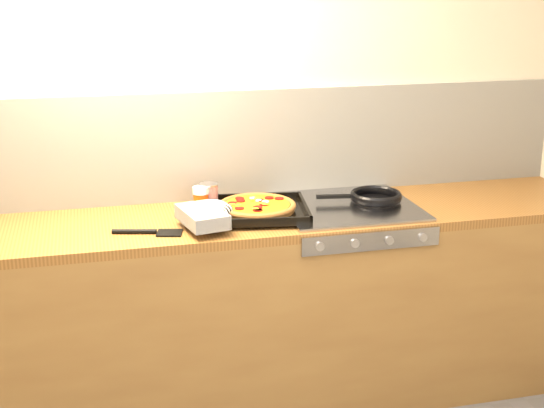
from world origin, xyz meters
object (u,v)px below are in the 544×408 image
object	(u,v)px
frying_pan	(375,197)
pizza_on_tray	(242,209)
tomato_can	(209,196)
juice_glass	(201,200)

from	to	relation	value
frying_pan	pizza_on_tray	bearing A→B (deg)	-174.36
tomato_can	juice_glass	distance (m)	0.06
frying_pan	juice_glass	size ratio (longest dim) A/B	3.46
pizza_on_tray	frying_pan	bearing A→B (deg)	5.64
juice_glass	pizza_on_tray	bearing A→B (deg)	-42.11
frying_pan	juice_glass	bearing A→B (deg)	174.37
pizza_on_tray	tomato_can	world-z (taller)	tomato_can
frying_pan	juice_glass	world-z (taller)	juice_glass
frying_pan	juice_glass	xyz separation A→B (m)	(-0.78, 0.08, 0.02)
pizza_on_tray	frying_pan	xyz separation A→B (m)	(0.63, 0.06, -0.01)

